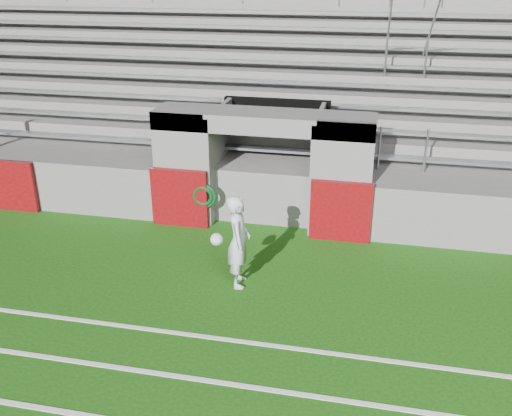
# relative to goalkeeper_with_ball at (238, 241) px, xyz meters

# --- Properties ---
(ground) EXTENTS (90.00, 90.00, 0.00)m
(ground) POSITION_rel_goalkeeper_with_ball_xyz_m (-0.10, -0.72, -0.89)
(ground) COLOR #15450B
(ground) RESTS_ON ground
(stadium_structure) EXTENTS (26.00, 8.48, 5.42)m
(stadium_structure) POSITION_rel_goalkeeper_with_ball_xyz_m (-0.10, 7.25, 0.60)
(stadium_structure) COLOR #5F5C5A
(stadium_structure) RESTS_ON ground
(goalkeeper_with_ball) EXTENTS (0.72, 0.75, 1.78)m
(goalkeeper_with_ball) POSITION_rel_goalkeeper_with_ball_xyz_m (0.00, 0.00, 0.00)
(goalkeeper_with_ball) COLOR silver
(goalkeeper_with_ball) RESTS_ON ground
(hose_coil) EXTENTS (0.60, 0.15, 0.60)m
(hose_coil) POSITION_rel_goalkeeper_with_ball_xyz_m (-1.33, 2.21, -0.12)
(hose_coil) COLOR #0C3E18
(hose_coil) RESTS_ON ground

